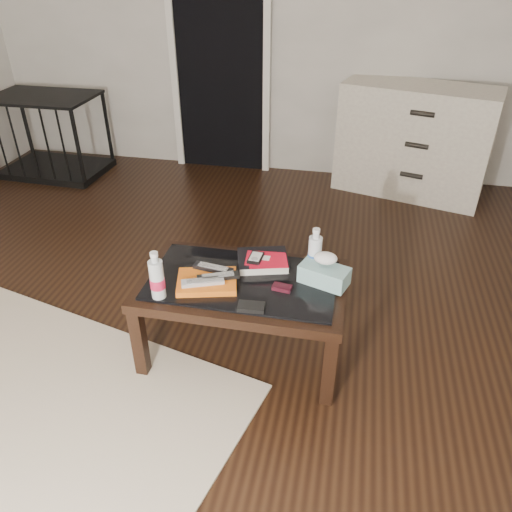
{
  "coord_description": "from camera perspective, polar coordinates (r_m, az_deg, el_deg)",
  "views": [
    {
      "loc": [
        0.83,
        -1.96,
        1.85
      ],
      "look_at": [
        0.41,
        0.06,
        0.55
      ],
      "focal_mm": 35.0,
      "sensor_mm": 36.0,
      "label": 1
    }
  ],
  "objects": [
    {
      "name": "dresser",
      "position": [
        4.44,
        17.57,
        12.45
      ],
      "size": [
        1.29,
        0.8,
        0.9
      ],
      "rotation": [
        0.0,
        0.0,
        -0.27
      ],
      "color": "beige",
      "rests_on": "ground"
    },
    {
      "name": "magazines",
      "position": [
        2.39,
        -5.62,
        -2.92
      ],
      "size": [
        0.32,
        0.27,
        0.03
      ],
      "primitive_type": "cube",
      "rotation": [
        0.0,
        0.0,
        0.25
      ],
      "color": "orange",
      "rests_on": "coffee_table"
    },
    {
      "name": "flip_phone",
      "position": [
        2.35,
        3.0,
        -3.62
      ],
      "size": [
        0.1,
        0.06,
        0.02
      ],
      "primitive_type": "cube",
      "rotation": [
        0.0,
        0.0,
        -0.14
      ],
      "color": "black",
      "rests_on": "coffee_table"
    },
    {
      "name": "ground",
      "position": [
        2.82,
        -8.6,
        -9.19
      ],
      "size": [
        5.0,
        5.0,
        0.0
      ],
      "primitive_type": "plane",
      "color": "black",
      "rests_on": "ground"
    },
    {
      "name": "ipod",
      "position": [
        2.48,
        -0.04,
        -0.19
      ],
      "size": [
        0.07,
        0.11,
        0.02
      ],
      "primitive_type": "cube",
      "rotation": [
        0.0,
        0.0,
        -0.07
      ],
      "color": "black",
      "rests_on": "dvd_mailers"
    },
    {
      "name": "remote_black_front",
      "position": [
        2.38,
        -4.34,
        -2.34
      ],
      "size": [
        0.2,
        0.13,
        0.02
      ],
      "primitive_type": "cube",
      "rotation": [
        0.0,
        0.0,
        0.41
      ],
      "color": "black",
      "rests_on": "magazines"
    },
    {
      "name": "rug",
      "position": [
        2.63,
        -27.11,
        -16.91
      ],
      "size": [
        2.31,
        1.95,
        0.01
      ],
      "primitive_type": "cube",
      "rotation": [
        0.0,
        0.0,
        -0.25
      ],
      "color": "#B8A78F",
      "rests_on": "ground"
    },
    {
      "name": "remote_black_back",
      "position": [
        2.44,
        -4.92,
        -1.38
      ],
      "size": [
        0.21,
        0.08,
        0.02
      ],
      "primitive_type": "cube",
      "rotation": [
        0.0,
        0.0,
        -0.16
      ],
      "color": "black",
      "rests_on": "magazines"
    },
    {
      "name": "water_bottle_left",
      "position": [
        2.29,
        -11.3,
        -2.15
      ],
      "size": [
        0.07,
        0.07,
        0.24
      ],
      "primitive_type": "cylinder",
      "rotation": [
        0.0,
        0.0,
        0.08
      ],
      "color": "silver",
      "rests_on": "coffee_table"
    },
    {
      "name": "doorway",
      "position": [
        4.67,
        -4.16,
        22.02
      ],
      "size": [
        0.9,
        0.08,
        2.07
      ],
      "color": "black",
      "rests_on": "ground"
    },
    {
      "name": "remote_silver",
      "position": [
        2.35,
        -6.11,
        -2.92
      ],
      "size": [
        0.2,
        0.12,
        0.02
      ],
      "primitive_type": "cube",
      "rotation": [
        0.0,
        0.0,
        0.38
      ],
      "color": "#A6A5AA",
      "rests_on": "magazines"
    },
    {
      "name": "coffee_table",
      "position": [
        2.46,
        -1.52,
        -3.88
      ],
      "size": [
        1.0,
        0.6,
        0.46
      ],
      "color": "black",
      "rests_on": "ground"
    },
    {
      "name": "textbook",
      "position": [
        2.52,
        0.77,
        -0.53
      ],
      "size": [
        0.3,
        0.26,
        0.05
      ],
      "primitive_type": "cube",
      "rotation": [
        0.0,
        0.0,
        0.28
      ],
      "color": "black",
      "rests_on": "coffee_table"
    },
    {
      "name": "pet_crate",
      "position": [
        5.07,
        -22.16,
        11.33
      ],
      "size": [
        0.92,
        0.64,
        0.71
      ],
      "rotation": [
        0.0,
        0.0,
        -0.04
      ],
      "color": "black",
      "rests_on": "ground"
    },
    {
      "name": "dvd_mailers",
      "position": [
        2.49,
        1.02,
        -0.28
      ],
      "size": [
        0.2,
        0.15,
        0.01
      ],
      "primitive_type": "cube",
      "rotation": [
        0.0,
        0.0,
        0.09
      ],
      "color": "red",
      "rests_on": "textbook"
    },
    {
      "name": "room_shell",
      "position": [
        2.14,
        -12.44,
        25.43
      ],
      "size": [
        5.0,
        5.0,
        5.0
      ],
      "color": "silver",
      "rests_on": "ground"
    },
    {
      "name": "tissue_box",
      "position": [
        2.4,
        7.79,
        -2.15
      ],
      "size": [
        0.26,
        0.19,
        0.09
      ],
      "primitive_type": "cube",
      "rotation": [
        0.0,
        0.0,
        -0.34
      ],
      "color": "#22747F",
      "rests_on": "coffee_table"
    },
    {
      "name": "water_bottle_right",
      "position": [
        2.44,
        6.75,
        0.65
      ],
      "size": [
        0.08,
        0.08,
        0.24
      ],
      "primitive_type": "cylinder",
      "rotation": [
        0.0,
        0.0,
        -0.3
      ],
      "color": "silver",
      "rests_on": "coffee_table"
    },
    {
      "name": "wallet",
      "position": [
        2.23,
        -0.56,
        -5.83
      ],
      "size": [
        0.12,
        0.08,
        0.02
      ],
      "primitive_type": "cube",
      "rotation": [
        0.0,
        0.0,
        0.07
      ],
      "color": "black",
      "rests_on": "coffee_table"
    }
  ]
}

